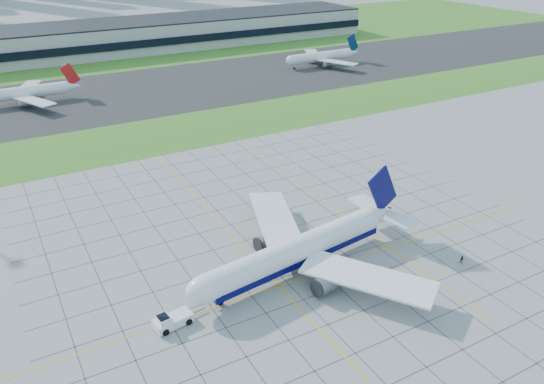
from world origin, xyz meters
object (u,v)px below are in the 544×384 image
object	(u,v)px
crew_far	(462,260)
distant_jet_2	(322,56)
pushback_tug	(171,320)
distant_jet_1	(25,92)
crew_near	(223,300)
airliner	(298,251)

from	to	relation	value
crew_far	distant_jet_2	bearing A→B (deg)	109.71
pushback_tug	distant_jet_1	xyz separation A→B (m)	(-5.46, 152.74, 3.27)
distant_jet_2	distant_jet_1	bearing A→B (deg)	178.59
crew_far	distant_jet_2	xyz separation A→B (m)	(72.81, 160.31, 3.58)
distant_jet_1	distant_jet_2	bearing A→B (deg)	-1.41
distant_jet_1	distant_jet_2	world-z (taller)	same
distant_jet_2	crew_near	bearing A→B (deg)	-129.35
pushback_tug	distant_jet_2	world-z (taller)	distant_jet_2
airliner	pushback_tug	size ratio (longest dim) A/B	5.41
crew_near	distant_jet_1	world-z (taller)	distant_jet_1
crew_far	distant_jet_1	bearing A→B (deg)	155.69
crew_far	distant_jet_1	xyz separation A→B (m)	(-64.67, 163.69, 3.58)
crew_far	distant_jet_1	world-z (taller)	distant_jet_1
crew_far	pushback_tug	bearing A→B (deg)	-146.35
crew_near	crew_far	size ratio (longest dim) A/B	1.05
airliner	distant_jet_2	distance (m)	178.84
crew_far	distant_jet_2	world-z (taller)	distant_jet_2
pushback_tug	crew_near	bearing A→B (deg)	-2.76
pushback_tug	crew_far	bearing A→B (deg)	-18.39
crew_far	distant_jet_1	distance (m)	176.04
airliner	crew_near	distance (m)	18.53
crew_near	distant_jet_2	bearing A→B (deg)	7.13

